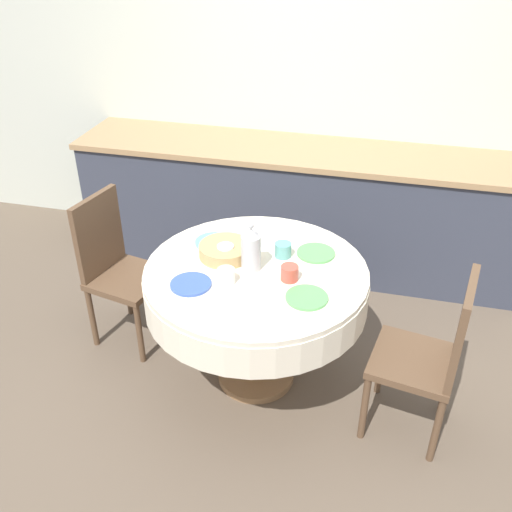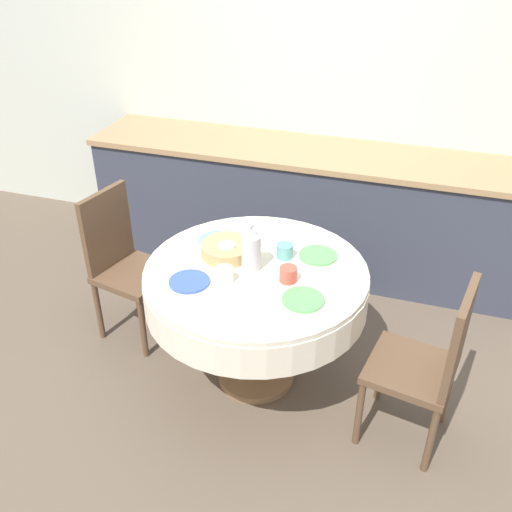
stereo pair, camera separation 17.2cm
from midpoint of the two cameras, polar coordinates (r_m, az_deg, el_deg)
name	(u,v)px [view 2 (the right image)]	position (r m, az deg, el deg)	size (l,w,h in m)	color
ground_plane	(256,377)	(3.41, 1.47, -11.99)	(12.00, 12.00, 0.00)	brown
wall_back	(329,80)	(4.23, 8.56, 16.97)	(7.00, 0.05, 2.60)	beige
kitchen_counter	(312,208)	(4.22, 6.80, 4.73)	(3.24, 0.64, 0.91)	#383D4C
dining_table	(256,289)	(3.01, 1.64, -3.40)	(1.17, 1.17, 0.75)	olive
chair_left	(430,361)	(2.88, 18.66, -9.98)	(0.46, 0.46, 0.95)	brown
chair_right	(123,259)	(3.53, -11.78, -0.32)	(0.47, 0.47, 0.95)	brown
plate_near_left	(189,282)	(2.84, -4.97, -2.60)	(0.21, 0.21, 0.01)	#3856AD
cup_near_left	(225,275)	(2.83, -1.43, -1.94)	(0.09, 0.09, 0.08)	white
plate_near_right	(303,300)	(2.73, 6.54, -4.39)	(0.21, 0.21, 0.01)	#5BA85B
cup_near_right	(288,274)	(2.84, 4.97, -1.87)	(0.09, 0.09, 0.08)	#CC4C3D
plate_far_left	(217,241)	(3.18, -2.37, 1.53)	(0.21, 0.21, 0.01)	#60BCB7
cup_far_left	(227,251)	(3.02, -1.28, 0.48)	(0.09, 0.09, 0.08)	white
plate_far_right	(318,255)	(3.07, 7.82, 0.03)	(0.21, 0.21, 0.01)	#5BA85B
cup_far_right	(285,251)	(3.03, 4.51, 0.49)	(0.09, 0.09, 0.08)	#5BA39E
coffee_carafe	(251,250)	(2.88, 1.18, 0.62)	(0.10, 0.10, 0.27)	#B2B2B7
bread_basket	(227,249)	(3.04, -1.30, 0.63)	(0.28, 0.28, 0.07)	tan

